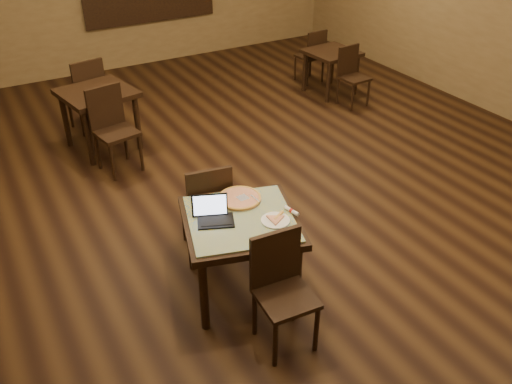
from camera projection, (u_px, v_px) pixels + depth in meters
ground at (274, 196)px, 6.07m from camera, size 10.00×10.00×0.00m
tiled_table at (241, 228)px, 4.44m from camera, size 1.14×1.14×0.76m
chair_main_near at (281, 284)px, 4.06m from camera, size 0.44×0.44×0.95m
chair_main_far at (208, 204)px, 4.95m from camera, size 0.48×0.48×0.96m
laptop at (213, 214)px, 4.35m from camera, size 0.35×0.33×0.20m
plate at (275, 220)px, 4.34m from camera, size 0.23×0.23×0.01m
pizza_slice at (275, 219)px, 4.34m from camera, size 0.23×0.23×0.02m
pizza_pan at (240, 199)px, 4.61m from camera, size 0.38×0.38×0.01m
pizza_whole at (240, 198)px, 4.60m from camera, size 0.37×0.37×0.03m
spatula at (243, 198)px, 4.59m from camera, size 0.11×0.23×0.01m
napkin_roll at (292, 211)px, 4.44m from camera, size 0.06×0.15×0.04m
other_table_a at (331, 58)px, 8.38m from camera, size 0.77×0.77×0.67m
other_table_a_chair_near at (351, 72)px, 8.04m from camera, size 0.41×0.41×0.87m
other_table_a_chair_far at (313, 53)px, 8.79m from camera, size 0.41×0.41×0.87m
other_table_b at (98, 101)px, 6.74m from camera, size 0.97×0.97×0.78m
other_table_b_chair_near at (112, 124)px, 6.34m from camera, size 0.51×0.51×1.01m
other_table_b_chair_far at (88, 91)px, 7.21m from camera, size 0.51×0.51×1.01m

